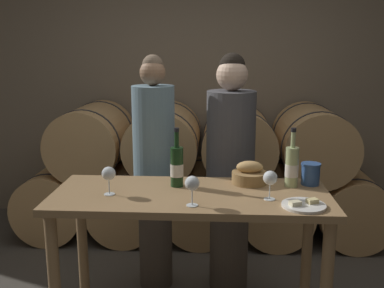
{
  "coord_description": "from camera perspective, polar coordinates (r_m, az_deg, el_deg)",
  "views": [
    {
      "loc": [
        0.14,
        -2.36,
        1.71
      ],
      "look_at": [
        0.0,
        0.12,
        1.15
      ],
      "focal_mm": 42.0,
      "sensor_mm": 36.0,
      "label": 1
    }
  ],
  "objects": [
    {
      "name": "person_right",
      "position": [
        3.09,
        4.88,
        -3.61
      ],
      "size": [
        0.33,
        0.33,
        1.66
      ],
      "color": "#4C4238",
      "rests_on": "ground_plane"
    },
    {
      "name": "wine_glass_left",
      "position": [
        2.27,
        0.02,
        -5.11
      ],
      "size": [
        0.08,
        0.08,
        0.16
      ],
      "color": "white",
      "rests_on": "tasting_table"
    },
    {
      "name": "wine_bottle_white",
      "position": [
        2.64,
        12.56,
        -2.81
      ],
      "size": [
        0.08,
        0.08,
        0.34
      ],
      "color": "#ADBC7F",
      "rests_on": "tasting_table"
    },
    {
      "name": "wine_bottle_red",
      "position": [
        2.58,
        -1.94,
        -2.85
      ],
      "size": [
        0.08,
        0.08,
        0.34
      ],
      "color": "#193819",
      "rests_on": "tasting_table"
    },
    {
      "name": "blue_crock",
      "position": [
        2.71,
        14.83,
        -3.57
      ],
      "size": [
        0.11,
        0.11,
        0.13
      ],
      "color": "#335693",
      "rests_on": "tasting_table"
    },
    {
      "name": "tasting_table",
      "position": [
        2.55,
        -0.16,
        -9.27
      ],
      "size": [
        1.54,
        0.62,
        0.9
      ],
      "color": "#99754C",
      "rests_on": "ground_plane"
    },
    {
      "name": "bread_basket",
      "position": [
        2.68,
        7.31,
        -3.9
      ],
      "size": [
        0.21,
        0.21,
        0.13
      ],
      "color": "olive",
      "rests_on": "tasting_table"
    },
    {
      "name": "wine_glass_center",
      "position": [
        2.39,
        9.9,
        -4.36
      ],
      "size": [
        0.08,
        0.08,
        0.16
      ],
      "color": "white",
      "rests_on": "tasting_table"
    },
    {
      "name": "cheese_plate",
      "position": [
        2.36,
        13.99,
        -7.53
      ],
      "size": [
        0.22,
        0.22,
        0.04
      ],
      "color": "white",
      "rests_on": "tasting_table"
    },
    {
      "name": "person_left",
      "position": [
        3.12,
        -4.79,
        -3.5
      ],
      "size": [
        0.29,
        0.29,
        1.64
      ],
      "color": "#4C4238",
      "rests_on": "ground_plane"
    },
    {
      "name": "barrel_stack",
      "position": [
        4.07,
        1.14,
        -3.9
      ],
      "size": [
        3.25,
        0.87,
        1.19
      ],
      "color": "tan",
      "rests_on": "ground_plane"
    },
    {
      "name": "stone_wall_back",
      "position": [
        4.46,
        1.47,
        11.13
      ],
      "size": [
        10.0,
        0.12,
        3.2
      ],
      "color": "gray",
      "rests_on": "ground_plane"
    },
    {
      "name": "wine_glass_far_left",
      "position": [
        2.48,
        -10.54,
        -3.81
      ],
      "size": [
        0.08,
        0.08,
        0.16
      ],
      "color": "white",
      "rests_on": "tasting_table"
    }
  ]
}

